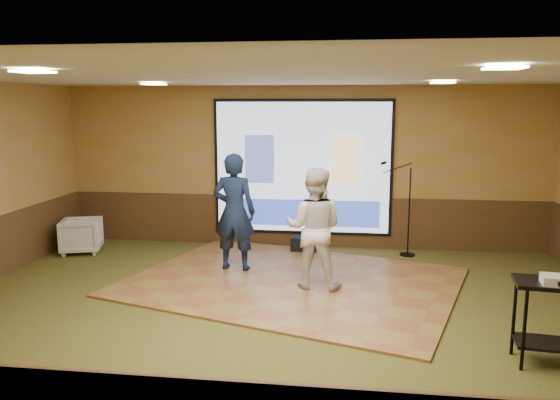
# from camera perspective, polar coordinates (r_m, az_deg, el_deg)

# --- Properties ---
(ground) EXTENTS (9.00, 9.00, 0.00)m
(ground) POSITION_cam_1_polar(r_m,az_deg,el_deg) (7.16, -0.25, -11.81)
(ground) COLOR #2B391A
(ground) RESTS_ON ground
(room_shell) EXTENTS (9.04, 7.04, 3.02)m
(room_shell) POSITION_cam_1_polar(r_m,az_deg,el_deg) (6.67, -0.26, 5.14)
(room_shell) COLOR #A47C44
(room_shell) RESTS_ON ground
(wainscot_back) EXTENTS (9.00, 0.04, 0.95)m
(wainscot_back) POSITION_cam_1_polar(r_m,az_deg,el_deg) (10.34, 2.32, -2.22)
(wainscot_back) COLOR #4C2C19
(wainscot_back) RESTS_ON ground
(projector_screen) EXTENTS (3.32, 0.06, 2.52)m
(projector_screen) POSITION_cam_1_polar(r_m,az_deg,el_deg) (10.13, 2.34, 3.27)
(projector_screen) COLOR black
(projector_screen) RESTS_ON room_shell
(downlight_nw) EXTENTS (0.32, 0.32, 0.02)m
(downlight_nw) POSITION_cam_1_polar(r_m,az_deg,el_deg) (8.95, -13.06, 11.73)
(downlight_nw) COLOR #FFEEBF
(downlight_nw) RESTS_ON room_shell
(downlight_ne) EXTENTS (0.32, 0.32, 0.02)m
(downlight_ne) POSITION_cam_1_polar(r_m,az_deg,el_deg) (8.50, 16.65, 11.68)
(downlight_ne) COLOR #FFEEBF
(downlight_ne) RESTS_ON room_shell
(downlight_sw) EXTENTS (0.32, 0.32, 0.02)m
(downlight_sw) POSITION_cam_1_polar(r_m,az_deg,el_deg) (5.96, -24.38, 12.12)
(downlight_sw) COLOR #FFEEBF
(downlight_sw) RESTS_ON room_shell
(downlight_se) EXTENTS (0.32, 0.32, 0.02)m
(downlight_se) POSITION_cam_1_polar(r_m,az_deg,el_deg) (5.26, 22.40, 12.66)
(downlight_se) COLOR #FFEEBF
(downlight_se) RESTS_ON room_shell
(dance_floor) EXTENTS (5.55, 4.82, 0.03)m
(dance_floor) POSITION_cam_1_polar(r_m,az_deg,el_deg) (8.32, 1.27, -8.52)
(dance_floor) COLOR olive
(dance_floor) RESTS_ON ground
(player_left) EXTENTS (0.71, 0.49, 1.88)m
(player_left) POSITION_cam_1_polar(r_m,az_deg,el_deg) (8.69, -4.80, -1.24)
(player_left) COLOR #14203F
(player_left) RESTS_ON dance_floor
(player_right) EXTENTS (0.92, 0.76, 1.74)m
(player_right) POSITION_cam_1_polar(r_m,az_deg,el_deg) (7.85, 3.57, -2.94)
(player_right) COLOR silver
(player_right) RESTS_ON dance_floor
(av_table) EXTENTS (0.84, 0.44, 0.89)m
(av_table) POSITION_cam_1_polar(r_m,az_deg,el_deg) (6.32, 26.94, -10.07)
(av_table) COLOR black
(av_table) RESTS_ON ground
(projector) EXTENTS (0.30, 0.26, 0.09)m
(projector) POSITION_cam_1_polar(r_m,az_deg,el_deg) (6.12, 26.91, -7.49)
(projector) COLOR silver
(projector) RESTS_ON av_table
(mic_stand) EXTENTS (0.66, 0.27, 1.69)m
(mic_stand) POSITION_cam_1_polar(r_m,az_deg,el_deg) (9.92, 12.95, -2.88)
(mic_stand) COLOR black
(mic_stand) RESTS_ON ground
(banquet_chair) EXTENTS (0.85, 0.84, 0.63)m
(banquet_chair) POSITION_cam_1_polar(r_m,az_deg,el_deg) (10.52, -20.00, -3.52)
(banquet_chair) COLOR gray
(banquet_chair) RESTS_ON ground
(duffel_bag) EXTENTS (0.47, 0.33, 0.28)m
(duffel_bag) POSITION_cam_1_polar(r_m,az_deg,el_deg) (9.96, 2.52, -4.66)
(duffel_bag) COLOR black
(duffel_bag) RESTS_ON ground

